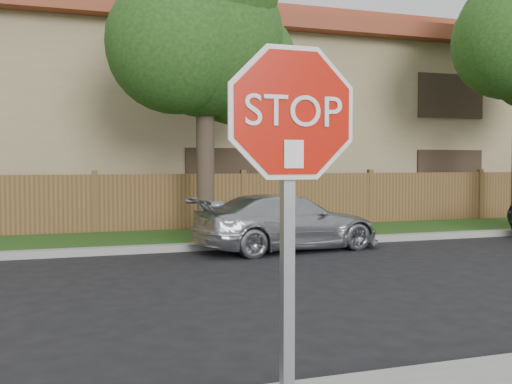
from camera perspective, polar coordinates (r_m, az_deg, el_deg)
name	(u,v)px	position (r m, az deg, el deg)	size (l,w,h in m)	color
far_curb	(106,251)	(12.79, -14.09, -5.46)	(70.00, 0.30, 0.15)	gray
grass_strip	(100,242)	(14.42, -14.63, -4.61)	(70.00, 3.00, 0.12)	#1E4714
fence	(95,205)	(15.94, -15.08, -1.25)	(70.00, 0.12, 1.60)	brown
apartment_building	(83,116)	(21.56, -16.15, 7.01)	(35.20, 9.20, 7.20)	#9E8862
tree_mid	(207,38)	(14.79, -4.70, 14.41)	(4.80, 3.90, 7.35)	#382B21
stop_sign	(291,173)	(3.23, 3.32, 1.83)	(1.01, 0.13, 2.55)	gray
sedan_right	(288,222)	(12.99, 3.03, -2.90)	(1.70, 4.18, 1.21)	#AEB0B5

